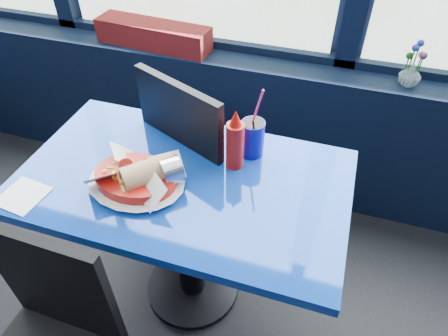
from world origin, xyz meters
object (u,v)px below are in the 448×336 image
near_table (186,211)px  food_basket (137,177)px  chair_near_back (183,151)px  ketchup_bottle (235,142)px  planter_box (153,34)px  flower_vase (411,72)px  soda_cup (253,137)px

near_table → food_basket: 0.27m
food_basket → chair_near_back: bearing=71.4°
near_table → ketchup_bottle: ketchup_bottle is taller
planter_box → flower_vase: (1.27, -0.01, 0.00)m
planter_box → soda_cup: bearing=-37.5°
food_basket → ketchup_bottle: size_ratio=1.52×
near_table → chair_near_back: size_ratio=1.19×
flower_vase → ketchup_bottle: bearing=-130.6°
planter_box → soda_cup: 0.95m
chair_near_back → near_table: bearing=137.1°
chair_near_back → ketchup_bottle: (0.30, -0.19, 0.28)m
chair_near_back → food_basket: (0.01, -0.40, 0.21)m
food_basket → near_table: bearing=13.2°
near_table → planter_box: (-0.50, 0.85, 0.29)m
soda_cup → food_basket: bearing=-138.5°
planter_box → flower_vase: flower_vase is taller
chair_near_back → planter_box: bearing=-31.9°
food_basket → flower_vase: bearing=26.0°
near_table → planter_box: 1.03m
ketchup_bottle → soda_cup: (0.04, 0.09, -0.03)m
food_basket → soda_cup: size_ratio=1.23×
chair_near_back → soda_cup: soda_cup is taller
chair_near_back → food_basket: bearing=114.6°
planter_box → soda_cup: soda_cup is taller
near_table → flower_vase: (0.77, 0.84, 0.30)m
planter_box → chair_near_back: bearing=-51.0°
ketchup_bottle → soda_cup: bearing=64.0°
flower_vase → soda_cup: (-0.57, -0.62, -0.04)m
planter_box → flower_vase: bearing=4.0°
chair_near_back → soda_cup: (0.34, -0.11, 0.24)m
ketchup_bottle → near_table: bearing=-142.4°
ketchup_bottle → food_basket: bearing=-144.5°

